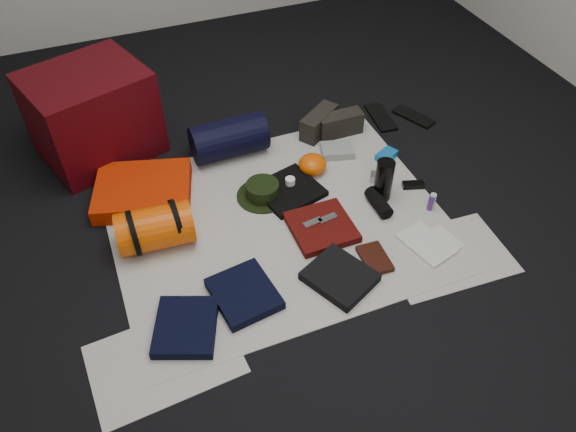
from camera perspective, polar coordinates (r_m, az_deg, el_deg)
name	(u,v)px	position (r m, az deg, el deg)	size (l,w,h in m)	color
floor	(279,223)	(2.79, -0.97, -0.76)	(4.50, 4.50, 0.02)	black
newspaper_mat	(279,222)	(2.78, -0.97, -0.57)	(1.60, 1.30, 0.01)	silver
newspaper_sheet_front_left	(164,359)	(2.36, -12.44, -14.03)	(0.58, 0.40, 0.00)	silver
newspaper_sheet_front_right	(446,256)	(2.73, 15.79, -3.91)	(0.58, 0.40, 0.00)	silver
red_cabinet	(93,114)	(3.24, -19.24, 9.72)	(0.59, 0.49, 0.49)	#44050B
sleeping_pad	(143,191)	(2.97, -14.49, 2.52)	(0.48, 0.39, 0.09)	red
stuff_sack	(155,228)	(2.68, -13.32, -1.22)	(0.20, 0.20, 0.35)	#DD4B03
sack_strap_left	(134,233)	(2.67, -15.41, -1.69)	(0.22, 0.22, 0.03)	black
sack_strap_right	(176,222)	(2.68, -11.28, -0.57)	(0.22, 0.22, 0.03)	black
navy_duffel	(229,138)	(3.13, -6.02, 7.87)	(0.21, 0.21, 0.41)	black
boonie_brim	(263,195)	(2.91, -2.58, 2.10)	(0.27, 0.27, 0.01)	black
boonie_crown	(263,190)	(2.88, -2.60, 2.69)	(0.17, 0.17, 0.07)	black
hiking_boot_left	(319,123)	(3.30, 3.17, 9.46)	(0.27, 0.10, 0.14)	black
hiking_boot_right	(340,124)	(3.30, 5.27, 9.29)	(0.26, 0.10, 0.13)	black
flip_flop_left	(381,117)	(3.50, 9.38, 9.88)	(0.11, 0.29, 0.02)	black
flip_flop_right	(414,117)	(3.55, 12.65, 9.83)	(0.10, 0.26, 0.01)	black
trousers_navy_a	(186,327)	(2.40, -10.35, -11.01)	(0.25, 0.28, 0.04)	black
trousers_navy_b	(244,294)	(2.47, -4.48, -7.87)	(0.25, 0.29, 0.05)	black
trousers_charcoal	(340,277)	(2.53, 5.28, -6.17)	(0.25, 0.28, 0.04)	black
black_tshirt	(289,190)	(2.92, 0.07, 2.62)	(0.31, 0.29, 0.03)	black
red_shirt	(322,227)	(2.73, 3.43, -1.14)	(0.29, 0.29, 0.04)	#490A08
orange_stuff_sack	(312,164)	(3.03, 2.50, 5.28)	(0.15, 0.15, 0.10)	#DD4B03
first_aid_pouch	(337,150)	(3.18, 5.02, 6.66)	(0.18, 0.13, 0.04)	gray
water_bottle	(384,180)	(2.87, 9.70, 3.61)	(0.09, 0.09, 0.23)	black
speaker	(379,203)	(2.86, 9.20, 1.36)	(0.07, 0.07, 0.18)	black
compact_camera	(380,178)	(3.03, 9.32, 3.86)	(0.10, 0.06, 0.04)	#B4B4B9
cyan_case	(386,155)	(3.18, 9.97, 6.08)	(0.12, 0.08, 0.04)	#1060A3
toiletry_purple	(431,203)	(2.90, 14.30, 1.32)	(0.03, 0.03, 0.09)	#52277F
toiletry_clear	(432,201)	(2.90, 14.43, 1.44)	(0.03, 0.03, 0.09)	#B6BBB6
paperback_book	(375,259)	(2.63, 8.80, -4.30)	(0.12, 0.18, 0.03)	black
map_booklet	(426,244)	(2.75, 13.89, -2.74)	(0.17, 0.25, 0.01)	beige
map_printout	(442,241)	(2.78, 15.40, -2.44)	(0.13, 0.17, 0.01)	beige
sunglasses	(413,185)	(3.03, 12.60, 3.10)	(0.11, 0.05, 0.03)	black
key_cluster	(179,350)	(2.36, -11.04, -13.22)	(0.07, 0.07, 0.01)	#B4B4B9
tape_roll	(290,181)	(2.92, 0.22, 3.56)	(0.05, 0.05, 0.04)	white
energy_bar_a	(313,223)	(2.71, 2.51, -0.69)	(0.10, 0.04, 0.01)	#B4B4B9
energy_bar_b	(328,218)	(2.73, 4.05, -0.25)	(0.10, 0.04, 0.01)	#B4B4B9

